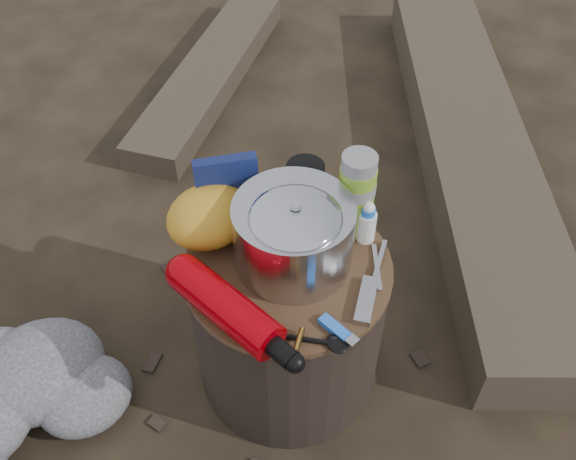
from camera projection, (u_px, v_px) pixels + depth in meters
ground at (288, 367)px, 1.53m from camera, size 60.00×60.00×0.00m
stump at (288, 321)px, 1.39m from camera, size 0.41×0.41×0.38m
log_main at (470, 143)px, 1.99m from camera, size 1.23×1.61×0.15m
log_small at (211, 73)px, 2.31m from camera, size 0.95×0.82×0.09m
foil_windscreen at (293, 235)px, 1.21m from camera, size 0.23×0.23×0.14m
camping_pot at (295, 239)px, 1.18m from camera, size 0.17×0.17×0.17m
fuel_bottle at (226, 307)px, 1.14m from camera, size 0.14×0.31×0.07m
thermos at (356, 193)px, 1.26m from camera, size 0.07×0.07×0.18m
travel_mug at (305, 187)px, 1.32m from camera, size 0.08×0.08×0.11m
stuff_sack at (210, 216)px, 1.26m from camera, size 0.18×0.14×0.12m
food_pouch at (228, 193)px, 1.28m from camera, size 0.13×0.07×0.16m
lighter at (335, 328)px, 1.14m from camera, size 0.04×0.08×0.02m
multitool at (366, 301)px, 1.18m from camera, size 0.10×0.09×0.02m
pot_grabber at (377, 266)px, 1.24m from camera, size 0.10×0.11×0.01m
spork at (300, 338)px, 1.13m from camera, size 0.12×0.12×0.01m
squeeze_bottle at (367, 223)px, 1.27m from camera, size 0.04×0.04×0.09m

